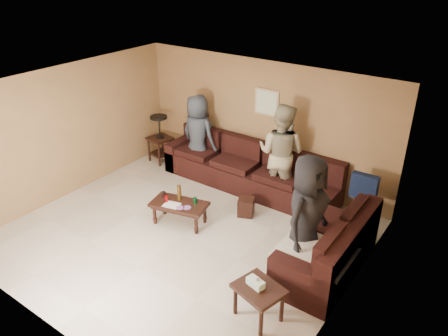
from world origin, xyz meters
name	(u,v)px	position (x,y,z in m)	size (l,w,h in m)	color
room	(178,145)	(0.00, 0.00, 1.66)	(5.60, 5.50, 2.50)	beige
sectional_sofa	(271,196)	(0.81, 1.52, 0.33)	(4.65, 2.90, 0.97)	black
coffee_table	(179,206)	(-0.29, 0.26, 0.35)	(1.07, 0.71, 0.69)	black
end_table_left	(160,138)	(-2.27, 1.94, 0.56)	(0.55, 0.55, 1.08)	black
side_table_right	(258,292)	(1.98, -0.83, 0.43)	(0.71, 0.63, 0.64)	black
waste_bin	(246,207)	(0.52, 1.16, 0.17)	(0.28, 0.28, 0.33)	black
wall_art	(267,102)	(0.10, 2.48, 1.70)	(0.52, 0.04, 0.52)	tan
person_left	(198,135)	(-1.26, 2.03, 0.86)	(0.84, 0.54, 1.71)	#333B48
person_middle	(281,153)	(0.70, 2.04, 0.95)	(0.92, 0.72, 1.90)	tan
person_right	(306,215)	(2.00, 0.42, 0.93)	(0.91, 0.59, 1.86)	black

